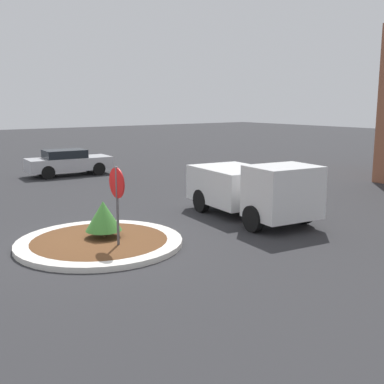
# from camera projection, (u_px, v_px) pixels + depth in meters

# --- Properties ---
(ground_plane) EXTENTS (120.00, 120.00, 0.00)m
(ground_plane) POSITION_uv_depth(u_px,v_px,m) (100.00, 245.00, 13.40)
(ground_plane) COLOR #2D2D30
(traffic_island) EXTENTS (4.60, 4.60, 0.15)m
(traffic_island) POSITION_uv_depth(u_px,v_px,m) (100.00, 242.00, 13.39)
(traffic_island) COLOR silver
(traffic_island) RESTS_ON ground_plane
(stop_sign) EXTENTS (0.82, 0.07, 2.26)m
(stop_sign) POSITION_uv_depth(u_px,v_px,m) (117.00, 192.00, 12.66)
(stop_sign) COLOR #4C4C51
(stop_sign) RESTS_ON ground_plane
(island_shrub) EXTENTS (1.02, 1.02, 1.04)m
(island_shrub) POSITION_uv_depth(u_px,v_px,m) (103.00, 216.00, 13.52)
(island_shrub) COLOR brown
(island_shrub) RESTS_ON traffic_island
(utility_truck) EXTENTS (5.27, 2.76, 1.99)m
(utility_truck) POSITION_uv_depth(u_px,v_px,m) (251.00, 188.00, 16.32)
(utility_truck) COLOR silver
(utility_truck) RESTS_ON ground_plane
(parked_sedan_silver) EXTENTS (2.11, 4.55, 1.40)m
(parked_sedan_silver) POSITION_uv_depth(u_px,v_px,m) (68.00, 162.00, 25.98)
(parked_sedan_silver) COLOR #B7B7BC
(parked_sedan_silver) RESTS_ON ground_plane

